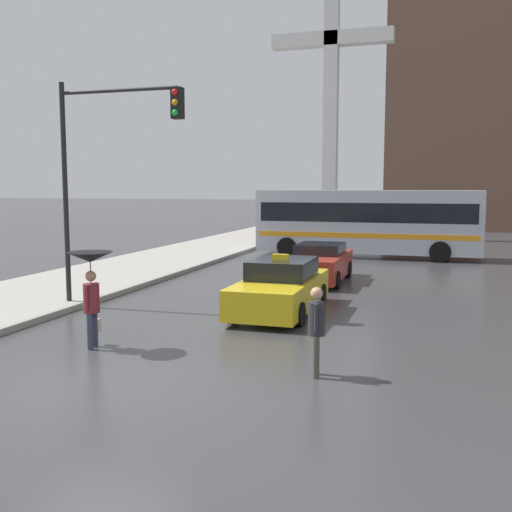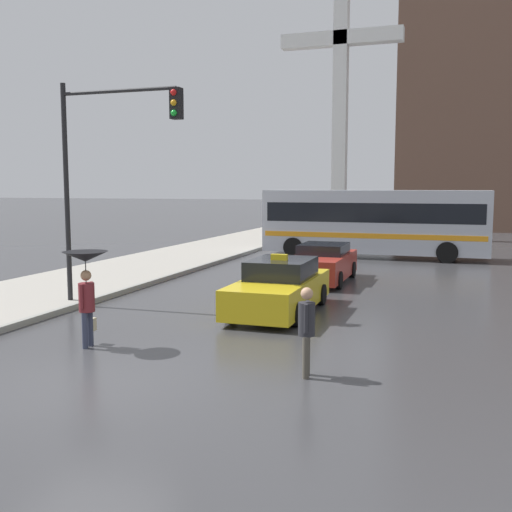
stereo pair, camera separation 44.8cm
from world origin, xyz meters
name	(u,v)px [view 1 (the left image)]	position (x,y,z in m)	size (l,w,h in m)	color
ground_plane	(100,386)	(0.00, 0.00, 0.00)	(300.00, 300.00, 0.00)	#38383A
taxi	(281,288)	(1.42, 6.81, 0.67)	(1.91, 4.63, 1.59)	gold
sedan_red	(319,263)	(1.39, 12.41, 0.65)	(1.91, 4.42, 1.35)	#A52D23
city_bus	(367,220)	(2.16, 20.61, 1.80)	(10.60, 2.79, 3.24)	#B2B7C1
pedestrian_with_umbrella	(91,274)	(-1.45, 2.10, 1.58)	(0.94, 0.94, 2.05)	#2D3347
pedestrian_man	(316,324)	(3.42, 1.61, 0.95)	(0.34, 0.46, 1.62)	#4C473D
traffic_light	(107,153)	(-3.20, 5.83, 4.31)	(3.67, 0.38, 6.24)	black
building_tower_near	(466,61)	(7.15, 43.93, 13.49)	(11.83, 9.12, 26.98)	brown
monument_cross	(331,82)	(-1.59, 31.35, 10.23)	(7.94, 0.90, 18.04)	white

